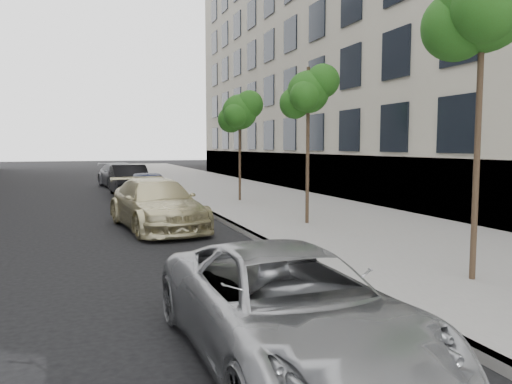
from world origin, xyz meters
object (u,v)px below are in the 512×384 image
tree_far (240,112)px  sedan_blue (148,189)px  tree_mid (309,92)px  sedan_rear (120,175)px  sedan_black (130,180)px  tree_near (484,6)px  minivan (287,307)px  suv (157,204)px

tree_far → sedan_blue: tree_far is taller
tree_far → sedan_blue: (-3.77, -0.13, -3.04)m
tree_mid → sedan_rear: size_ratio=0.94×
tree_far → sedan_rear: 11.25m
sedan_black → sedan_rear: sedan_black is taller
tree_near → sedan_blue: (-3.77, 12.87, -3.90)m
tree_near → tree_mid: size_ratio=1.18×
minivan → suv: (-0.07, 9.43, 0.09)m
tree_far → sedan_black: bearing=130.1°
tree_near → sedan_black: (-4.03, 17.78, -3.87)m
sedan_rear → tree_near: bearing=-88.0°
suv → sedan_blue: 5.13m
tree_mid → minivan: 9.71m
tree_far → sedan_rear: tree_far is taller
tree_mid → sedan_black: tree_mid is taller
tree_far → sedan_blue: 4.85m
tree_near → sedan_rear: size_ratio=1.11×
tree_near → suv: size_ratio=1.10×
tree_mid → sedan_rear: (-4.08, 16.53, -3.18)m
suv → sedan_black: size_ratio=1.09×
tree_mid → suv: tree_mid is taller
tree_near → sedan_black: 18.64m
tree_near → tree_far: 13.03m
minivan → sedan_black: bearing=88.3°
minivan → sedan_blue: 14.55m
tree_mid → tree_far: bearing=90.0°
suv → sedan_black: bearing=81.6°
sedan_black → tree_mid: bearing=-72.7°
suv → tree_mid: bearing=-24.3°
tree_near → tree_mid: bearing=90.0°
sedan_rear → minivan: bearing=-98.1°
minivan → sedan_black: (0.07, 19.45, 0.12)m
tree_mid → minivan: bearing=-116.6°
minivan → sedan_black: size_ratio=1.00×
sedan_blue → sedan_rear: (-0.31, 10.16, -0.01)m
minivan → sedan_rear: (0.02, 24.70, 0.08)m
tree_mid → minivan: size_ratio=1.02×
minivan → sedan_blue: sedan_blue is taller
tree_mid → suv: bearing=163.2°
tree_near → minivan: 5.95m
minivan → sedan_black: sedan_black is taller
minivan → sedan_rear: size_ratio=0.92×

